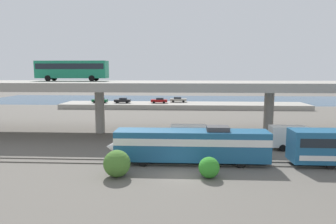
{
  "coord_description": "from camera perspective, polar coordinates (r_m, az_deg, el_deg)",
  "views": [
    {
      "loc": [
        0.14,
        -28.23,
        10.07
      ],
      "look_at": [
        -2.35,
        18.67,
        3.7
      ],
      "focal_mm": 32.3,
      "sensor_mm": 36.0,
      "label": 1
    }
  ],
  "objects": [
    {
      "name": "rail_strip_near",
      "position": [
        33.04,
        2.7,
        -9.92
      ],
      "size": [
        110.0,
        0.12,
        0.12
      ],
      "primitive_type": "cube",
      "color": "#59544C",
      "rests_on": "ground_plane"
    },
    {
      "name": "parked_car_1",
      "position": [
        84.82,
        -8.57,
        2.2
      ],
      "size": [
        4.42,
        1.97,
        1.5
      ],
      "rotation": [
        0.0,
        0.0,
        3.14
      ],
      "color": "black",
      "rests_on": "pier_parking_lot"
    },
    {
      "name": "parked_car_2",
      "position": [
        86.16,
        1.93,
        2.37
      ],
      "size": [
        4.67,
        1.99,
        1.5
      ],
      "color": "#9E998C",
      "rests_on": "pier_parking_lot"
    },
    {
      "name": "shrub_right",
      "position": [
        29.38,
        7.75,
        -10.33
      ],
      "size": [
        2.0,
        2.0,
        2.0
      ],
      "primitive_type": "sphere",
      "color": "#308A28",
      "rests_on": "ground_plane"
    },
    {
      "name": "parked_car_0",
      "position": [
        83.7,
        -1.65,
        2.21
      ],
      "size": [
        4.49,
        2.0,
        1.5
      ],
      "rotation": [
        0.0,
        0.0,
        3.14
      ],
      "color": "maroon",
      "rests_on": "pier_parking_lot"
    },
    {
      "name": "service_truck_west",
      "position": [
        42.37,
        22.88,
        -4.37
      ],
      "size": [
        6.8,
        2.46,
        3.04
      ],
      "color": "maroon",
      "rests_on": "ground_plane"
    },
    {
      "name": "train_locomotive",
      "position": [
        33.18,
        2.99,
        -6.02
      ],
      "size": [
        17.7,
        3.04,
        4.18
      ],
      "rotation": [
        0.0,
        0.0,
        3.14
      ],
      "color": "#1E5984",
      "rests_on": "ground_plane"
    },
    {
      "name": "harbor_water",
      "position": [
        106.71,
        2.95,
        2.3
      ],
      "size": [
        140.0,
        36.0,
        0.01
      ],
      "primitive_type": "cube",
      "color": "navy",
      "rests_on": "ground_plane"
    },
    {
      "name": "ground_plane",
      "position": [
        29.97,
        2.65,
        -11.91
      ],
      "size": [
        260.0,
        260.0,
        0.0
      ],
      "primitive_type": "plane",
      "color": "#605B54"
    },
    {
      "name": "rail_strip_far",
      "position": [
        34.46,
        2.71,
        -9.17
      ],
      "size": [
        110.0,
        0.12,
        0.12
      ],
      "primitive_type": "cube",
      "color": "#59544C",
      "rests_on": "ground_plane"
    },
    {
      "name": "service_truck_east",
      "position": [
        39.85,
        2.56,
        -4.5
      ],
      "size": [
        6.8,
        2.46,
        3.04
      ],
      "rotation": [
        0.0,
        0.0,
        3.14
      ],
      "color": "#515459",
      "rests_on": "ground_plane"
    },
    {
      "name": "highway_overpass",
      "position": [
        48.3,
        2.88,
        4.76
      ],
      "size": [
        96.0,
        12.84,
        8.39
      ],
      "color": "#9E998E",
      "rests_on": "ground_plane"
    },
    {
      "name": "parked_car_3",
      "position": [
        86.28,
        -12.71,
        2.19
      ],
      "size": [
        4.23,
        1.88,
        1.5
      ],
      "rotation": [
        0.0,
        0.0,
        3.14
      ],
      "color": "#0C4C26",
      "rests_on": "pier_parking_lot"
    },
    {
      "name": "pier_parking_lot",
      "position": [
        83.77,
        2.92,
        1.25
      ],
      "size": [
        66.96,
        10.2,
        1.26
      ],
      "primitive_type": "cube",
      "color": "#9E998E",
      "rests_on": "ground_plane"
    },
    {
      "name": "transit_bus_on_overpass",
      "position": [
        54.06,
        -17.65,
        7.77
      ],
      "size": [
        12.0,
        2.68,
        3.4
      ],
      "color": "#197A56",
      "rests_on": "highway_overpass"
    },
    {
      "name": "shrub_left",
      "position": [
        29.7,
        -9.62,
        -9.56
      ],
      "size": [
        2.6,
        2.6,
        2.6
      ],
      "primitive_type": "sphere",
      "color": "#46772D",
      "rests_on": "ground_plane"
    }
  ]
}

